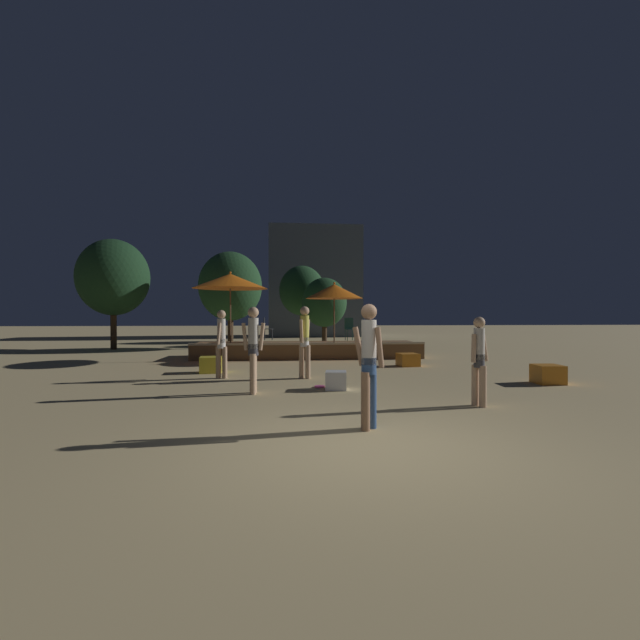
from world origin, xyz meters
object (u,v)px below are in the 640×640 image
object	(u,v)px
cube_seat_3	(548,374)
person_4	(369,360)
person_0	(221,341)
background_tree_1	(324,303)
bistro_chair_0	(266,327)
patio_umbrella_1	(230,281)
cube_seat_2	(211,365)
background_tree_2	(230,286)
background_tree_0	(113,278)
cube_seat_1	(408,360)
frisbee_disc	(320,387)
background_tree_3	(302,291)
person_2	(305,338)
person_1	(479,359)
patio_umbrella_0	(334,291)
cube_seat_0	(336,380)
bistro_chair_1	(349,327)
person_3	(253,346)

from	to	relation	value
cube_seat_3	person_4	distance (m)	6.36
person_0	background_tree_1	size ratio (longest dim) A/B	0.48
bistro_chair_0	patio_umbrella_1	bearing A→B (deg)	140.54
person_0	cube_seat_2	bearing A→B (deg)	-54.27
background_tree_2	background_tree_0	bearing A→B (deg)	-176.92
patio_umbrella_1	cube_seat_1	xyz separation A→B (m)	(5.93, -2.39, -2.68)
frisbee_disc	background_tree_3	size ratio (longest dim) A/B	0.05
person_2	person_4	distance (m)	5.06
person_1	background_tree_3	size ratio (longest dim) A/B	0.34
person_0	bistro_chair_0	distance (m)	6.09
person_0	person_4	size ratio (longest dim) A/B	0.98
patio_umbrella_0	person_1	distance (m)	8.50
person_1	person_2	bearing A→B (deg)	9.82
cube_seat_2	frisbee_disc	xyz separation A→B (m)	(2.89, -2.76, -0.21)
cube_seat_0	patio_umbrella_1	bearing A→B (deg)	115.38
patio_umbrella_0	background_tree_0	world-z (taller)	background_tree_0
person_1	background_tree_1	world-z (taller)	background_tree_1
person_2	background_tree_1	bearing A→B (deg)	-68.52
person_0	background_tree_3	bearing A→B (deg)	-86.42
patio_umbrella_1	person_1	bearing A→B (deg)	-57.26
cube_seat_0	person_0	bearing A→B (deg)	145.23
person_4	background_tree_2	xyz separation A→B (m)	(-3.78, 15.43, 2.06)
patio_umbrella_1	person_4	distance (m)	10.44
cube_seat_3	background_tree_2	xyz separation A→B (m)	(-8.92, 11.76, 2.84)
background_tree_0	cube_seat_3	bearing A→B (deg)	-38.55
person_2	background_tree_3	world-z (taller)	background_tree_3
cube_seat_0	patio_umbrella_0	bearing A→B (deg)	83.31
cube_seat_1	frisbee_disc	distance (m)	4.95
patio_umbrella_0	cube_seat_0	bearing A→B (deg)	-96.69
bistro_chair_1	patio_umbrella_1	bearing A→B (deg)	-175.96
person_0	background_tree_1	world-z (taller)	background_tree_1
person_0	person_2	world-z (taller)	person_2
cube_seat_0	person_1	world-z (taller)	person_1
person_3	background_tree_3	world-z (taller)	background_tree_3
bistro_chair_0	bistro_chair_1	bearing A→B (deg)	-98.12
cube_seat_3	bistro_chair_1	bearing A→B (deg)	117.69
person_3	background_tree_0	world-z (taller)	background_tree_0
person_3	frisbee_disc	world-z (taller)	person_3
patio_umbrella_1	cube_seat_0	world-z (taller)	patio_umbrella_1
person_2	frisbee_disc	distance (m)	1.75
bistro_chair_1	cube_seat_2	bearing A→B (deg)	-144.97
bistro_chair_1	background_tree_1	size ratio (longest dim) A/B	0.24
background_tree_3	bistro_chair_0	bearing A→B (deg)	-101.23
cube_seat_2	background_tree_1	size ratio (longest dim) A/B	0.18
cube_seat_3	person_0	world-z (taller)	person_0
background_tree_1	background_tree_3	distance (m)	3.46
person_4	person_1	bearing A→B (deg)	-15.62
patio_umbrella_0	bistro_chair_1	bearing A→B (deg)	57.82
person_2	background_tree_3	distance (m)	15.93
person_4	background_tree_1	xyz separation A→B (m)	(1.13, 17.62, 1.34)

